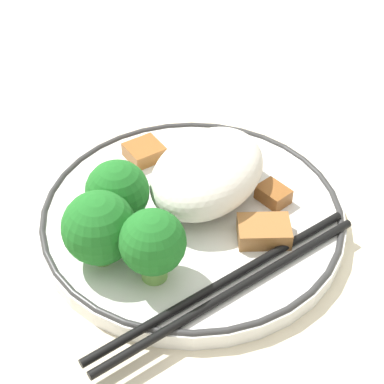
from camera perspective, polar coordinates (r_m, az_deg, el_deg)
The scene contains 11 objects.
ground_plane at distance 0.50m, azimuth -0.00°, elevation -2.84°, with size 3.00×3.00×0.00m, color beige.
plate at distance 0.50m, azimuth -0.00°, elevation -2.15°, with size 0.24×0.24×0.02m.
rice_mound at distance 0.49m, azimuth 1.51°, elevation 1.70°, with size 0.11×0.08×0.05m.
broccoli_back_left at distance 0.47m, azimuth -6.65°, elevation -0.02°, with size 0.05×0.05×0.05m.
broccoli_back_center at distance 0.44m, azimuth -8.25°, elevation -3.21°, with size 0.05×0.05×0.06m.
broccoli_back_right at distance 0.43m, azimuth -3.52°, elevation -4.60°, with size 0.05×0.05×0.06m.
meat_near_front at distance 0.54m, azimuth -4.26°, elevation 3.59°, with size 0.04×0.04×0.01m.
meat_near_left at distance 0.47m, azimuth 6.41°, elevation -3.49°, with size 0.04×0.05×0.01m.
meat_near_right at distance 0.53m, azimuth 2.78°, elevation 2.46°, with size 0.04×0.04×0.01m.
meat_near_back at distance 0.50m, azimuth 7.24°, elevation -0.22°, with size 0.02×0.03×0.01m.
chopsticks at distance 0.44m, azimuth 3.28°, elevation -8.37°, with size 0.21×0.09×0.01m.
Camera 1 is at (0.30, 0.20, 0.35)m, focal length 60.00 mm.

